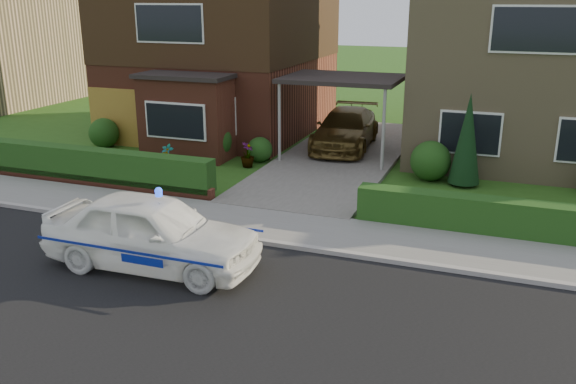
% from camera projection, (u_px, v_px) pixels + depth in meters
% --- Properties ---
extents(ground, '(120.00, 120.00, 0.00)m').
position_uv_depth(ground, '(176.00, 303.00, 10.96)').
color(ground, '#275216').
rests_on(ground, ground).
extents(road, '(60.00, 6.00, 0.02)m').
position_uv_depth(road, '(176.00, 303.00, 10.96)').
color(road, black).
rests_on(road, ground).
extents(kerb, '(60.00, 0.16, 0.12)m').
position_uv_depth(kerb, '(245.00, 240.00, 13.66)').
color(kerb, '#9E9993').
rests_on(kerb, ground).
extents(sidewalk, '(60.00, 2.00, 0.10)m').
position_uv_depth(sidewalk, '(263.00, 224.00, 14.60)').
color(sidewalk, slate).
rests_on(sidewalk, ground).
extents(driveway, '(3.80, 12.00, 0.12)m').
position_uv_depth(driveway, '(341.00, 156.00, 20.76)').
color(driveway, '#666059').
rests_on(driveway, ground).
extents(house_left, '(7.50, 9.53, 7.25)m').
position_uv_depth(house_left, '(222.00, 35.00, 24.12)').
color(house_left, brown).
rests_on(house_left, ground).
extents(house_right, '(7.50, 8.06, 7.25)m').
position_uv_depth(house_right, '(535.00, 47.00, 20.41)').
color(house_right, '#9B865F').
rests_on(house_right, ground).
extents(carport_link, '(3.80, 3.00, 2.77)m').
position_uv_depth(carport_link, '(342.00, 80.00, 19.93)').
color(carport_link, black).
rests_on(carport_link, ground).
extents(garage_door, '(2.20, 0.10, 2.10)m').
position_uv_depth(garage_door, '(116.00, 117.00, 22.26)').
color(garage_door, brown).
rests_on(garage_door, ground).
extents(dwarf_wall, '(7.70, 0.25, 0.36)m').
position_uv_depth(dwarf_wall, '(93.00, 181.00, 17.56)').
color(dwarf_wall, brown).
rests_on(dwarf_wall, ground).
extents(hedge_left, '(7.50, 0.55, 0.90)m').
position_uv_depth(hedge_left, '(97.00, 186.00, 17.75)').
color(hedge_left, '#133811').
rests_on(hedge_left, ground).
extents(hedge_right, '(7.50, 0.55, 0.80)m').
position_uv_depth(hedge_right, '(520.00, 240.00, 13.82)').
color(hedge_right, '#133811').
rests_on(hedge_right, ground).
extents(shrub_left_far, '(1.08, 1.08, 1.08)m').
position_uv_depth(shrub_left_far, '(104.00, 133.00, 22.09)').
color(shrub_left_far, '#133811').
rests_on(shrub_left_far, ground).
extents(shrub_left_mid, '(1.32, 1.32, 1.32)m').
position_uv_depth(shrub_left_mid, '(212.00, 141.00, 20.38)').
color(shrub_left_mid, '#133811').
rests_on(shrub_left_mid, ground).
extents(shrub_left_near, '(0.84, 0.84, 0.84)m').
position_uv_depth(shrub_left_near, '(260.00, 150.00, 20.20)').
color(shrub_left_near, '#133811').
rests_on(shrub_left_near, ground).
extents(shrub_right_near, '(1.20, 1.20, 1.20)m').
position_uv_depth(shrub_right_near, '(431.00, 161.00, 18.11)').
color(shrub_right_near, '#133811').
rests_on(shrub_right_near, ground).
extents(conifer_a, '(0.90, 0.90, 2.60)m').
position_uv_depth(conifer_a, '(467.00, 142.00, 17.38)').
color(conifer_a, black).
rests_on(conifer_a, ground).
extents(police_car, '(4.07, 4.47, 1.67)m').
position_uv_depth(police_car, '(152.00, 232.00, 12.20)').
color(police_car, white).
rests_on(police_car, ground).
extents(driveway_car, '(2.20, 4.74, 1.34)m').
position_uv_depth(driveway_car, '(346.00, 129.00, 21.56)').
color(driveway_car, brown).
rests_on(driveway_car, driveway).
extents(potted_plant_a, '(0.41, 0.28, 0.78)m').
position_uv_depth(potted_plant_a, '(168.00, 157.00, 19.40)').
color(potted_plant_a, gray).
rests_on(potted_plant_a, ground).
extents(potted_plant_b, '(0.58, 0.56, 0.83)m').
position_uv_depth(potted_plant_b, '(162.00, 165.00, 18.41)').
color(potted_plant_b, gray).
rests_on(potted_plant_b, ground).
extents(potted_plant_c, '(0.47, 0.47, 0.80)m').
position_uv_depth(potted_plant_c, '(248.00, 155.00, 19.54)').
color(potted_plant_c, gray).
rests_on(potted_plant_c, ground).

